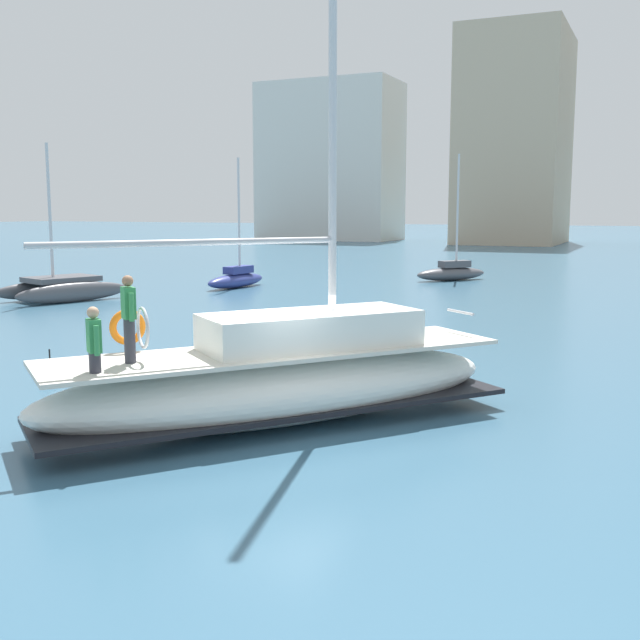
# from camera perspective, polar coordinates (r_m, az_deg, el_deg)

# --- Properties ---
(ground_plane) EXTENTS (400.00, 400.00, 0.00)m
(ground_plane) POSITION_cam_1_polar(r_m,az_deg,el_deg) (15.24, -3.21, -7.73)
(ground_plane) COLOR #38607A
(main_sailboat) EXTENTS (7.85, 9.01, 11.91)m
(main_sailboat) POSITION_cam_1_polar(r_m,az_deg,el_deg) (15.10, -2.88, -4.35)
(main_sailboat) COLOR white
(main_sailboat) RESTS_ON ground
(moored_sloop_near) EXTENTS (1.59, 4.77, 6.94)m
(moored_sloop_near) POSITION_cam_1_polar(r_m,az_deg,el_deg) (41.57, -6.26, 3.13)
(moored_sloop_near) COLOR navy
(moored_sloop_near) RESTS_ON ground
(moored_sloop_far) EXTENTS (3.91, 4.43, 7.41)m
(moored_sloop_far) POSITION_cam_1_polar(r_m,az_deg,el_deg) (46.19, 9.79, 3.59)
(moored_sloop_far) COLOR #4C4C51
(moored_sloop_far) RESTS_ON ground
(moored_catamaran) EXTENTS (4.32, 6.11, 7.16)m
(moored_catamaran) POSITION_cam_1_polar(r_m,az_deg,el_deg) (37.50, -18.71, 2.34)
(moored_catamaran) COLOR #4C4C51
(moored_catamaran) RESTS_ON ground
(mooring_buoy) EXTENTS (0.62, 0.62, 0.91)m
(mooring_buoy) POSITION_cam_1_polar(r_m,az_deg,el_deg) (20.06, -19.46, -3.75)
(mooring_buoy) COLOR silver
(mooring_buoy) RESTS_ON ground
(waterfront_buildings) EXTENTS (85.70, 16.61, 25.54)m
(waterfront_buildings) POSITION_cam_1_polar(r_m,az_deg,el_deg) (99.38, 16.52, 12.08)
(waterfront_buildings) COLOR silver
(waterfront_buildings) RESTS_ON ground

